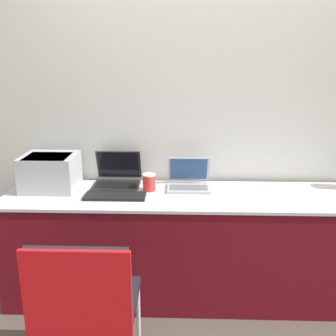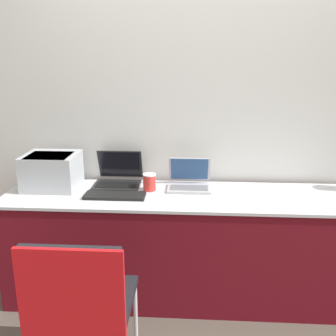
% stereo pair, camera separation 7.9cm
% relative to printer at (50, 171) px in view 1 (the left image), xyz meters
% --- Properties ---
extents(ground_plane, '(14.00, 14.00, 0.00)m').
position_rel_printer_xyz_m(ground_plane, '(1.00, -0.39, -0.91)').
color(ground_plane, brown).
extents(wall_back, '(8.00, 0.05, 2.60)m').
position_rel_printer_xyz_m(wall_back, '(1.00, 0.28, 0.39)').
color(wall_back, silver).
rests_on(wall_back, ground_plane).
extents(table, '(2.58, 0.61, 0.77)m').
position_rel_printer_xyz_m(table, '(1.00, -0.09, -0.52)').
color(table, maroon).
rests_on(table, ground_plane).
extents(printer, '(0.37, 0.33, 0.25)m').
position_rel_printer_xyz_m(printer, '(0.00, 0.00, 0.00)').
color(printer, '#B2B7BC').
rests_on(printer, table).
extents(laptop_left, '(0.33, 0.33, 0.24)m').
position_rel_printer_xyz_m(laptop_left, '(0.46, 0.10, -0.08)').
color(laptop_left, black).
rests_on(laptop_left, table).
extents(laptop_right, '(0.30, 0.28, 0.21)m').
position_rel_printer_xyz_m(laptop_right, '(0.98, 0.06, -0.09)').
color(laptop_right, '#B7B7BC').
rests_on(laptop_right, table).
extents(external_keyboard, '(0.41, 0.15, 0.02)m').
position_rel_printer_xyz_m(external_keyboard, '(0.48, -0.17, -0.12)').
color(external_keyboard, black).
rests_on(external_keyboard, table).
extents(coffee_cup, '(0.09, 0.09, 0.12)m').
position_rel_printer_xyz_m(coffee_cup, '(0.70, -0.01, -0.07)').
color(coffee_cup, red).
rests_on(coffee_cup, table).
extents(chair, '(0.50, 0.50, 0.88)m').
position_rel_printer_xyz_m(chair, '(0.46, -0.99, -0.36)').
color(chair, black).
rests_on(chair, ground_plane).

